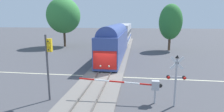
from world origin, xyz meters
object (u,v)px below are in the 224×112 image
crossing_gate_near (145,85)px  oak_far_right (171,22)px  crossing_signal_mast (176,76)px  traffic_signal_median (48,57)px  pine_left_background (64,16)px  commuter_train (120,36)px

crossing_gate_near → oak_far_right: (5.82, 25.42, 4.31)m
crossing_gate_near → crossing_signal_mast: 2.40m
traffic_signal_median → pine_left_background: size_ratio=0.47×
commuter_train → pine_left_background: pine_left_background is taller
crossing_gate_near → pine_left_background: pine_left_background is taller
traffic_signal_median → oak_far_right: 29.20m
crossing_signal_mast → pine_left_background: size_ratio=0.35×
commuter_train → pine_left_background: 13.94m
crossing_gate_near → commuter_train: bearing=99.4°
crossing_signal_mast → traffic_signal_median: (-9.50, -0.21, 1.13)m
crossing_gate_near → oak_far_right: size_ratio=0.70×
oak_far_right → crossing_signal_mast: bearing=-98.0°
commuter_train → crossing_signal_mast: commuter_train is taller
crossing_gate_near → traffic_signal_median: bearing=-175.6°
commuter_train → crossing_gate_near: 26.22m
crossing_signal_mast → pine_left_background: 34.52m
commuter_train → traffic_signal_median: 26.57m
pine_left_background → crossing_gate_near: bearing=-57.8°
commuter_train → crossing_signal_mast: (6.48, -26.18, -0.43)m
crossing_signal_mast → commuter_train: bearing=103.9°
commuter_train → pine_left_background: (-13.14, 1.83, 4.27)m
crossing_signal_mast → oak_far_right: 26.25m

